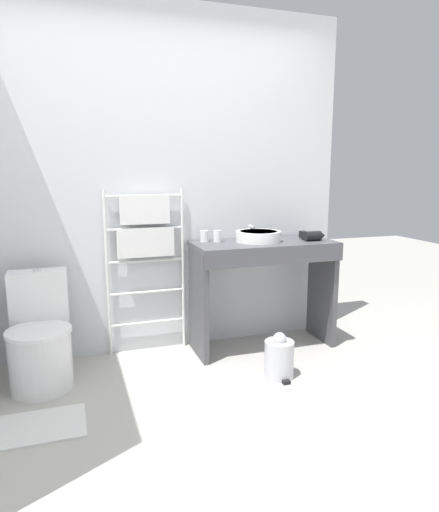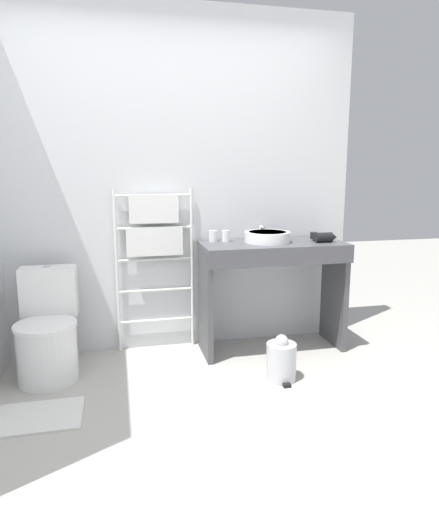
% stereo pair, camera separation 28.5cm
% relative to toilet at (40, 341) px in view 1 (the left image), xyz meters
% --- Properties ---
extents(ground_plane, '(12.00, 12.00, 0.00)m').
position_rel_toilet_xyz_m(ground_plane, '(0.95, -1.02, -0.30)').
color(ground_plane, '#B2AFA8').
extents(wall_back, '(2.81, 0.12, 2.60)m').
position_rel_toilet_xyz_m(wall_back, '(0.95, 0.45, 1.00)').
color(wall_back, silver).
rests_on(wall_back, ground_plane).
extents(toilet, '(0.40, 0.55, 0.74)m').
position_rel_toilet_xyz_m(toilet, '(0.00, 0.00, 0.00)').
color(toilet, white).
rests_on(toilet, ground_plane).
extents(towel_radiator, '(0.60, 0.06, 1.26)m').
position_rel_toilet_xyz_m(towel_radiator, '(0.76, 0.33, 0.59)').
color(towel_radiator, white).
rests_on(towel_radiator, ground_plane).
extents(vanity_counter, '(1.10, 0.48, 0.85)m').
position_rel_toilet_xyz_m(vanity_counter, '(1.64, 0.12, 0.30)').
color(vanity_counter, '#4C4C51').
rests_on(vanity_counter, ground_plane).
extents(sink_basin, '(0.35, 0.35, 0.08)m').
position_rel_toilet_xyz_m(sink_basin, '(1.61, 0.17, 0.60)').
color(sink_basin, white).
rests_on(sink_basin, vanity_counter).
extents(faucet, '(0.02, 0.10, 0.11)m').
position_rel_toilet_xyz_m(faucet, '(1.61, 0.32, 0.63)').
color(faucet, silver).
rests_on(faucet, vanity_counter).
extents(cup_near_wall, '(0.06, 0.06, 0.09)m').
position_rel_toilet_xyz_m(cup_near_wall, '(1.21, 0.29, 0.60)').
color(cup_near_wall, white).
rests_on(cup_near_wall, vanity_counter).
extents(cup_near_edge, '(0.06, 0.06, 0.09)m').
position_rel_toilet_xyz_m(cup_near_edge, '(1.30, 0.26, 0.60)').
color(cup_near_edge, white).
rests_on(cup_near_edge, vanity_counter).
extents(hair_dryer, '(0.18, 0.17, 0.08)m').
position_rel_toilet_xyz_m(hair_dryer, '(2.03, 0.08, 0.59)').
color(hair_dryer, black).
rests_on(hair_dryer, vanity_counter).
extents(trash_bin, '(0.20, 0.23, 0.32)m').
position_rel_toilet_xyz_m(trash_bin, '(1.53, -0.40, -0.16)').
color(trash_bin, silver).
rests_on(trash_bin, ground_plane).
extents(bath_mat, '(0.56, 0.36, 0.01)m').
position_rel_toilet_xyz_m(bath_mat, '(-0.03, -0.55, -0.29)').
color(bath_mat, silver).
rests_on(bath_mat, ground_plane).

